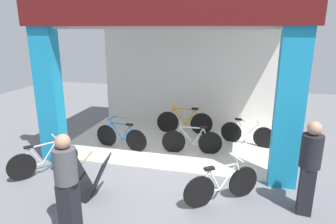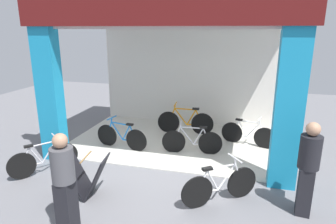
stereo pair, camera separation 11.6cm
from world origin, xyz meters
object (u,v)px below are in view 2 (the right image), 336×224
object	(u,v)px
pedestrian_0	(308,167)
bicycle_parked_1	(220,186)
bicycle_inside_3	(192,141)
bicycle_inside_0	(121,137)
bicycle_inside_1	(248,134)
bicycle_parked_0	(44,159)
sandwich_board_sign	(87,176)
pedestrian_1	(64,182)
bicycle_inside_2	(186,122)

from	to	relation	value
pedestrian_0	bicycle_parked_1	bearing A→B (deg)	-177.48
bicycle_inside_3	bicycle_inside_0	bearing A→B (deg)	-175.46
bicycle_inside_1	bicycle_inside_3	xyz separation A→B (m)	(-1.41, -0.96, 0.01)
bicycle_parked_0	sandwich_board_sign	bearing A→B (deg)	-22.29
bicycle_inside_0	bicycle_inside_1	size ratio (longest dim) A/B	1.04
bicycle_inside_3	pedestrian_1	bearing A→B (deg)	-111.04
pedestrian_0	bicycle_parked_0	bearing A→B (deg)	178.94
bicycle_inside_3	bicycle_parked_1	bearing A→B (deg)	-66.43
bicycle_inside_2	sandwich_board_sign	world-z (taller)	bicycle_inside_2
bicycle_inside_1	sandwich_board_sign	bearing A→B (deg)	-130.80
bicycle_inside_1	bicycle_inside_3	distance (m)	1.71
bicycle_inside_1	bicycle_inside_2	size ratio (longest dim) A/B	0.86
bicycle_inside_3	bicycle_parked_0	distance (m)	3.62
bicycle_inside_0	pedestrian_1	xyz separation A→B (m)	(0.56, -3.42, 0.54)
sandwich_board_sign	pedestrian_1	xyz separation A→B (m)	(0.23, -1.04, 0.46)
bicycle_parked_0	pedestrian_1	world-z (taller)	pedestrian_1
bicycle_parked_0	pedestrian_0	distance (m)	5.47
bicycle_inside_0	bicycle_inside_1	xyz separation A→B (m)	(3.34, 1.12, -0.01)
bicycle_inside_3	pedestrian_0	bearing A→B (deg)	-40.47
bicycle_inside_0	bicycle_parked_0	xyz separation A→B (m)	(-1.12, -1.79, -0.00)
pedestrian_0	sandwich_board_sign	bearing A→B (deg)	-172.99
bicycle_inside_1	pedestrian_1	world-z (taller)	pedestrian_1
bicycle_inside_1	bicycle_parked_1	size ratio (longest dim) A/B	1.14
sandwich_board_sign	pedestrian_1	size ratio (longest dim) A/B	0.52
bicycle_inside_1	bicycle_inside_3	size ratio (longest dim) A/B	0.95
bicycle_inside_2	pedestrian_0	distance (m)	4.57
bicycle_inside_1	pedestrian_1	xyz separation A→B (m)	(-2.78, -4.54, 0.54)
pedestrian_0	bicycle_inside_2	bearing A→B (deg)	129.22
pedestrian_1	bicycle_parked_0	bearing A→B (deg)	135.76
sandwich_board_sign	pedestrian_0	distance (m)	4.06
bicycle_inside_2	pedestrian_1	bearing A→B (deg)	-100.03
bicycle_inside_1	pedestrian_0	bearing A→B (deg)	-71.93
bicycle_inside_1	sandwich_board_sign	size ratio (longest dim) A/B	1.69
bicycle_inside_0	pedestrian_0	bearing A→B (deg)	-23.59
bicycle_inside_1	pedestrian_1	bearing A→B (deg)	-121.54
bicycle_parked_0	sandwich_board_sign	world-z (taller)	bicycle_parked_0
bicycle_inside_0	sandwich_board_sign	size ratio (longest dim) A/B	1.75
bicycle_inside_0	pedestrian_1	size ratio (longest dim) A/B	0.91
bicycle_parked_1	sandwich_board_sign	size ratio (longest dim) A/B	1.48
sandwich_board_sign	bicycle_inside_0	bearing A→B (deg)	97.73
bicycle_inside_2	bicycle_inside_3	world-z (taller)	bicycle_inside_2
bicycle_parked_0	pedestrian_1	bearing A→B (deg)	-44.24
bicycle_inside_0	bicycle_parked_0	size ratio (longest dim) A/B	1.27
bicycle_inside_2	bicycle_parked_1	distance (m)	3.85
bicycle_inside_1	sandwich_board_sign	xyz separation A→B (m)	(-3.02, -3.50, 0.08)
bicycle_inside_2	bicycle_parked_0	bearing A→B (deg)	-126.96
bicycle_inside_1	bicycle_inside_0	bearing A→B (deg)	-161.50
bicycle_inside_2	bicycle_inside_3	bearing A→B (deg)	-71.98
sandwich_board_sign	pedestrian_0	world-z (taller)	pedestrian_0
bicycle_inside_2	bicycle_parked_0	world-z (taller)	bicycle_inside_2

